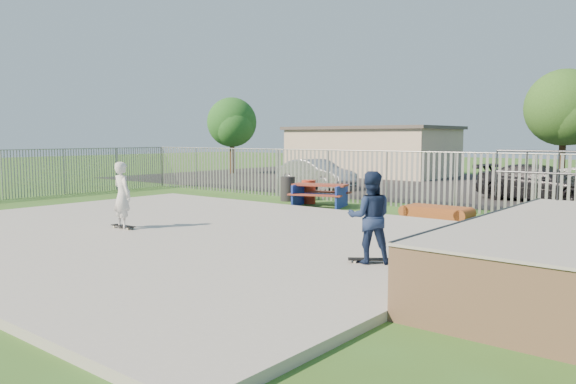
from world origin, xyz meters
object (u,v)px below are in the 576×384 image
Objects in this scene: picnic_table at (320,195)px; trash_bin_red at (309,192)px; funbox at (437,212)px; car_dark at (540,183)px; trash_bin_grey at (288,189)px; car_silver at (316,174)px; skater_white at (122,195)px; tree_mid at (564,108)px; tree_left at (232,122)px; skater_navy at (370,217)px.

trash_bin_red is (-0.89, 0.49, 0.02)m from picnic_table.
car_dark is (1.23, 6.68, 0.55)m from funbox.
trash_bin_grey is 0.20× the size of car_dark.
car_silver is (-3.42, 5.10, 0.28)m from trash_bin_red.
trash_bin_red is at bearing 141.80° from car_dark.
car_dark is (10.06, 1.04, 0.00)m from car_silver.
picnic_table is at bearing -132.39° from car_silver.
car_dark is at bearing -74.14° from car_silver.
trash_bin_red is 0.21× the size of car_silver.
car_silver is at bearing -66.92° from skater_white.
trash_bin_red is at bearing -80.05° from skater_white.
trash_bin_red is 0.15× the size of tree_mid.
tree_left is (-20.12, 11.20, 3.33)m from funbox.
funbox is at bearing -90.62° from tree_mid.
skater_white is at bearing -80.01° from trash_bin_grey.
tree_left reaches higher than skater_navy.
skater_white is at bearing -31.14° from skater_navy.
trash_bin_grey is 0.18× the size of tree_left.
tree_mid is at bearing 68.03° from trash_bin_red.
skater_navy is at bearing -167.87° from car_dark.
tree_left is (-13.56, 10.51, 3.03)m from trash_bin_grey.
funbox is 0.37× the size of car_dark.
funbox is 14.84m from tree_mid.
funbox is 0.35× the size of tree_left.
car_dark is 0.94× the size of tree_left.
tree_left is (-21.35, 4.52, 2.78)m from car_dark.
tree_mid is at bearing -121.14° from skater_navy.
skater_white reaches higher than funbox.
picnic_table is 1.36× the size of skater_white.
skater_navy reaches higher than trash_bin_grey.
skater_navy and skater_white have the same top height.
trash_bin_red reaches higher than picnic_table.
skater_white is (15.07, -19.10, -2.50)m from tree_left.
trash_bin_red is 0.17× the size of tree_left.
tree_mid is at bearing -35.95° from car_silver.
picnic_table reaches higher than funbox.
car_dark is at bearing 79.17° from funbox.
car_silver is (-4.32, 5.60, 0.31)m from picnic_table.
trash_bin_red is 18.42m from tree_left.
skater_white is (0.37, -8.44, 0.57)m from trash_bin_red.
tree_mid is at bearing -95.71° from skater_white.
skater_navy is at bearing -130.17° from car_silver.
trash_bin_red is 0.92× the size of trash_bin_grey.
car_dark is at bearing -105.83° from skater_white.
funbox is 1.06× the size of skater_white.
car_dark is at bearing 42.76° from trash_bin_red.
tree_mid reaches higher than trash_bin_grey.
tree_mid is (8.99, 8.71, 3.25)m from car_silver.
trash_bin_red is 0.18× the size of car_dark.
funbox is at bearing -115.11° from skater_white.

